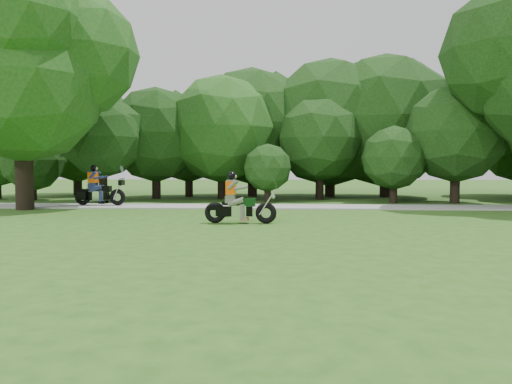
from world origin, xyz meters
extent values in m
plane|color=#2A5117|center=(0.00, 0.00, 0.00)|extent=(100.00, 100.00, 0.00)
cube|color=#979792|center=(0.00, 8.00, 0.03)|extent=(60.00, 2.20, 0.06)
cylinder|color=black|center=(-3.54, 13.46, 0.90)|extent=(0.48, 0.48, 1.80)
sphere|color=#175017|center=(-3.54, 13.46, 3.64)|extent=(5.65, 5.65, 5.65)
cylinder|color=black|center=(7.51, 10.73, 0.87)|extent=(0.43, 0.43, 1.74)
sphere|color=black|center=(7.51, 10.73, 3.23)|extent=(4.58, 4.58, 4.58)
cylinder|color=black|center=(-12.78, 11.67, 0.50)|extent=(0.36, 0.36, 1.00)
sphere|color=black|center=(-12.78, 11.67, 2.00)|extent=(3.10, 3.10, 3.10)
cylinder|color=black|center=(-12.37, 16.20, 0.90)|extent=(0.50, 0.50, 1.80)
sphere|color=black|center=(-12.37, 16.20, 3.73)|extent=(5.95, 5.95, 5.95)
cylinder|color=black|center=(-2.07, 15.58, 0.90)|extent=(0.53, 0.53, 1.80)
sphere|color=black|center=(-2.07, 15.58, 3.94)|extent=(6.59, 6.59, 6.59)
cylinder|color=black|center=(-5.57, 15.00, 0.81)|extent=(0.43, 0.43, 1.61)
sphere|color=black|center=(-5.57, 15.00, 3.12)|extent=(4.66, 4.66, 4.66)
cylinder|color=black|center=(1.51, 13.09, 0.84)|extent=(0.42, 0.42, 1.68)
sphere|color=black|center=(1.51, 13.09, 3.09)|extent=(4.34, 4.34, 4.34)
cylinder|color=black|center=(5.24, 15.08, 0.90)|extent=(0.56, 0.56, 1.80)
sphere|color=black|center=(5.24, 15.08, 4.17)|extent=(7.28, 7.28, 7.28)
cylinder|color=black|center=(-1.10, 10.88, 0.44)|extent=(0.31, 0.31, 0.89)
sphere|color=black|center=(-1.10, 10.88, 1.62)|extent=(2.27, 2.27, 2.27)
cylinder|color=black|center=(4.71, 10.68, 0.56)|extent=(0.35, 0.35, 1.12)
sphere|color=black|center=(4.71, 10.68, 2.09)|extent=(2.96, 2.96, 2.96)
cylinder|color=black|center=(-9.00, 11.05, 0.90)|extent=(0.39, 0.39, 1.80)
sphere|color=black|center=(-9.00, 11.05, 3.05)|extent=(3.85, 3.85, 3.85)
cylinder|color=black|center=(2.27, 15.39, 0.90)|extent=(0.56, 0.56, 1.80)
sphere|color=black|center=(2.27, 15.39, 4.11)|extent=(7.11, 7.11, 7.11)
cylinder|color=black|center=(-7.00, 13.34, 0.86)|extent=(0.45, 0.45, 1.72)
sphere|color=black|center=(-7.00, 13.34, 3.34)|extent=(4.98, 4.98, 4.98)
cylinder|color=black|center=(-10.50, 6.50, 2.10)|extent=(0.68, 0.68, 4.20)
sphere|color=#175017|center=(-10.50, 6.50, 5.00)|extent=(6.40, 6.40, 6.40)
sphere|color=#175017|center=(-8.74, 7.30, 6.20)|extent=(5.12, 5.12, 5.12)
torus|color=black|center=(-2.48, 2.27, 0.31)|extent=(0.64, 0.20, 0.63)
torus|color=black|center=(-0.95, 2.21, 0.31)|extent=(0.64, 0.20, 0.63)
cube|color=black|center=(-1.90, 2.25, 0.36)|extent=(1.11, 0.26, 0.29)
cube|color=silver|center=(-1.74, 2.24, 0.36)|extent=(0.44, 0.32, 0.36)
cube|color=black|center=(-1.50, 2.23, 0.63)|extent=(0.48, 0.29, 0.23)
cube|color=black|center=(-2.02, 2.25, 0.59)|extent=(0.48, 0.31, 0.09)
cylinder|color=silver|center=(-0.91, 2.21, 0.63)|extent=(0.49, 0.06, 0.75)
cylinder|color=silver|center=(-0.70, 2.20, 1.02)|extent=(0.05, 0.58, 0.03)
cube|color=#5B624F|center=(-2.02, 2.25, 0.72)|extent=(0.28, 0.35, 0.22)
cube|color=#5B624F|center=(-2.00, 2.25, 1.04)|extent=(0.25, 0.39, 0.50)
cube|color=#FF5D05|center=(-2.00, 2.25, 1.06)|extent=(0.28, 0.42, 0.40)
sphere|color=black|center=(-1.97, 2.25, 1.42)|extent=(0.25, 0.25, 0.25)
torus|color=black|center=(-8.83, 8.09, 0.41)|extent=(0.70, 0.25, 0.69)
torus|color=black|center=(-7.31, 7.97, 0.41)|extent=(0.70, 0.25, 0.69)
cube|color=black|center=(-8.25, 8.04, 0.46)|extent=(1.12, 0.32, 0.32)
cube|color=silver|center=(-8.10, 8.03, 0.46)|extent=(0.50, 0.37, 0.40)
cube|color=black|center=(-7.86, 8.01, 0.75)|extent=(0.53, 0.33, 0.26)
cube|color=black|center=(-8.38, 8.05, 0.71)|extent=(0.54, 0.35, 0.10)
cylinder|color=silver|center=(-7.27, 7.97, 0.75)|extent=(0.39, 0.07, 0.89)
cylinder|color=silver|center=(-7.10, 7.96, 1.18)|extent=(0.08, 0.63, 0.04)
cube|color=black|center=(-8.80, 7.87, 0.46)|extent=(0.42, 0.15, 0.34)
cube|color=black|center=(-8.77, 8.30, 0.46)|extent=(0.42, 0.15, 0.34)
cube|color=#1B2B49|center=(-8.38, 8.05, 0.85)|extent=(0.32, 0.40, 0.24)
cube|color=#1B2B49|center=(-8.36, 8.05, 1.21)|extent=(0.29, 0.43, 0.55)
cube|color=#FF5D05|center=(-8.36, 8.05, 1.23)|extent=(0.32, 0.47, 0.43)
sphere|color=black|center=(-8.33, 8.05, 1.62)|extent=(0.28, 0.28, 0.28)
camera|label=1|loc=(-0.57, -12.51, 1.71)|focal=35.00mm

